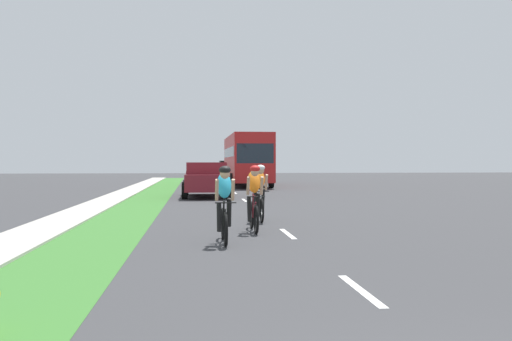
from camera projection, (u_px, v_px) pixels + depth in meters
ground_plane at (247, 202)px, 22.58m from camera, size 120.00×120.00×0.00m
grass_verge at (143, 203)px, 22.12m from camera, size 1.85×70.00×0.01m
sidewalk_concrete at (102, 203)px, 21.94m from camera, size 1.36×70.00×0.10m
lane_markings_center at (239, 196)px, 26.56m from camera, size 0.12×52.20×0.01m
cyclist_lead at (224, 203)px, 11.18m from camera, size 0.42×1.72×1.58m
cyclist_trailing at (254, 197)px, 13.07m from camera, size 0.42×1.72×1.58m
cyclist_distant at (260, 192)px, 15.34m from camera, size 0.42×1.72×1.58m
pickup_maroon at (206, 179)px, 26.02m from camera, size 2.22×5.10×1.64m
bus_red at (246, 157)px, 38.75m from camera, size 2.78×11.60×3.48m
suv_black at (228, 169)px, 54.84m from camera, size 2.15×4.70×1.79m
sedan_dark_green at (202, 170)px, 63.90m from camera, size 1.98×4.30×1.52m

